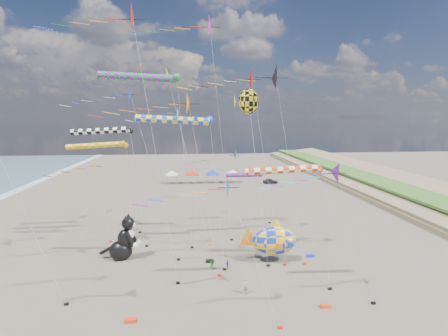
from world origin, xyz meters
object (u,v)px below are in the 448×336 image
Objects in this scene: child_green at (213,264)px; child_blue at (228,264)px; cat_inflatable at (123,236)px; parked_car at (270,181)px; person_adult at (246,286)px; fish_inflatable at (274,241)px.

child_blue is at bearing -10.80° from child_green.
cat_inflatable reaches higher than child_blue.
cat_inflatable is 1.49× the size of parked_car.
parked_car is at bearing 58.71° from child_green.
child_blue is at bearing -9.70° from cat_inflatable.
person_adult is at bearing 164.09° from parked_car.
child_green is (-6.94, -1.21, -1.90)m from fish_inflatable.
parked_car reaches higher than child_blue.
parked_car is at bearing 66.44° from cat_inflatable.
child_green reaches higher than child_blue.
fish_inflatable is 7.30m from child_green.
fish_inflatable is at bearing 166.82° from parked_car.
child_green is (10.02, -3.89, -2.06)m from cat_inflatable.
child_green is at bearing 159.48° from parked_car.
fish_inflatable reaches higher than person_adult.
fish_inflatable is 1.87× the size of parked_car.
child_green is at bearing -12.47° from cat_inflatable.
fish_inflatable is at bearing -40.08° from child_blue.
child_green is (-2.68, 5.55, -0.14)m from person_adult.
fish_inflatable is at bearing -0.22° from cat_inflatable.
parked_car is (10.70, 46.41, -1.90)m from fish_inflatable.
child_green is at bearing 84.14° from person_adult.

